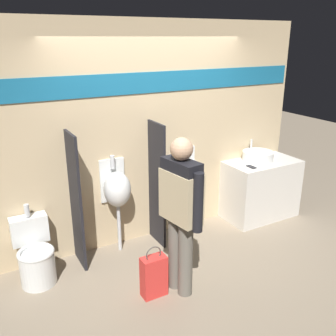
% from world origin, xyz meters
% --- Properties ---
extents(ground_plane, '(16.00, 16.00, 0.00)m').
position_xyz_m(ground_plane, '(0.00, 0.00, 0.00)').
color(ground_plane, gray).
extents(display_wall, '(4.33, 0.07, 2.70)m').
position_xyz_m(display_wall, '(0.00, 0.60, 1.36)').
color(display_wall, tan).
rests_on(display_wall, ground_plane).
extents(sink_counter, '(1.05, 0.58, 0.84)m').
position_xyz_m(sink_counter, '(1.59, 0.28, 0.42)').
color(sink_counter, silver).
rests_on(sink_counter, ground_plane).
extents(sink_basin, '(0.43, 0.43, 0.28)m').
position_xyz_m(sink_basin, '(1.54, 0.34, 0.91)').
color(sink_basin, silver).
rests_on(sink_basin, sink_counter).
extents(cell_phone, '(0.07, 0.14, 0.01)m').
position_xyz_m(cell_phone, '(1.28, 0.17, 0.85)').
color(cell_phone, black).
rests_on(cell_phone, sink_counter).
extents(divider_near_counter, '(0.03, 0.40, 1.56)m').
position_xyz_m(divider_near_counter, '(-1.05, 0.37, 0.78)').
color(divider_near_counter, black).
rests_on(divider_near_counter, ground_plane).
extents(divider_mid, '(0.03, 0.40, 1.56)m').
position_xyz_m(divider_mid, '(-0.04, 0.37, 0.78)').
color(divider_mid, black).
rests_on(divider_mid, ground_plane).
extents(urinal_near_counter, '(0.32, 0.32, 1.19)m').
position_xyz_m(urinal_near_counter, '(-0.55, 0.42, 0.80)').
color(urinal_near_counter, silver).
rests_on(urinal_near_counter, ground_plane).
extents(urinal_far, '(0.32, 0.32, 1.19)m').
position_xyz_m(urinal_far, '(0.46, 0.42, 0.80)').
color(urinal_far, silver).
rests_on(urinal_far, ground_plane).
extents(toilet, '(0.39, 0.54, 0.82)m').
position_xyz_m(toilet, '(-1.56, 0.28, 0.29)').
color(toilet, silver).
rests_on(toilet, ground_plane).
extents(person_in_vest, '(0.27, 0.57, 1.64)m').
position_xyz_m(person_in_vest, '(-0.30, -0.62, 0.95)').
color(person_in_vest, '#666056').
rests_on(person_in_vest, ground_plane).
extents(shopping_bag, '(0.26, 0.14, 0.56)m').
position_xyz_m(shopping_bag, '(-0.57, -0.57, 0.22)').
color(shopping_bag, red).
rests_on(shopping_bag, ground_plane).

